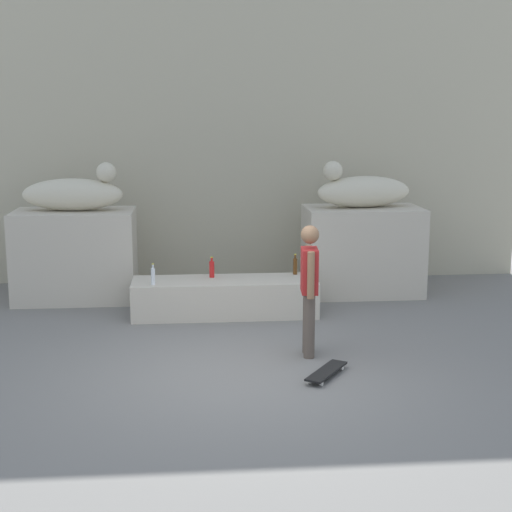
{
  "coord_description": "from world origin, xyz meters",
  "views": [
    {
      "loc": [
        -0.5,
        -8.51,
        3.09
      ],
      "look_at": [
        0.39,
        1.61,
        1.1
      ],
      "focal_mm": 53.17,
      "sensor_mm": 36.0,
      "label": 1
    }
  ],
  "objects_px": {
    "statue_reclining_right": "(362,190)",
    "bottle_brown": "(295,266)",
    "bottle_clear": "(153,276)",
    "statue_reclining_left": "(75,193)",
    "skater": "(309,284)",
    "bottle_red": "(212,269)",
    "skateboard": "(326,371)"
  },
  "relations": [
    {
      "from": "statue_reclining_right",
      "to": "bottle_brown",
      "type": "bearing_deg",
      "value": 27.27
    },
    {
      "from": "statue_reclining_left",
      "to": "bottle_clear",
      "type": "height_order",
      "value": "statue_reclining_left"
    },
    {
      "from": "statue_reclining_right",
      "to": "skateboard",
      "type": "relative_size",
      "value": 2.15
    },
    {
      "from": "statue_reclining_left",
      "to": "bottle_clear",
      "type": "relative_size",
      "value": 5.17
    },
    {
      "from": "statue_reclining_right",
      "to": "bottle_red",
      "type": "xyz_separation_m",
      "value": [
        -2.52,
        -0.99,
        -1.07
      ]
    },
    {
      "from": "statue_reclining_right",
      "to": "bottle_red",
      "type": "height_order",
      "value": "statue_reclining_right"
    },
    {
      "from": "statue_reclining_right",
      "to": "bottle_brown",
      "type": "xyz_separation_m",
      "value": [
        -1.23,
        -0.89,
        -1.07
      ]
    },
    {
      "from": "statue_reclining_right",
      "to": "skater",
      "type": "distance_m",
      "value": 3.55
    },
    {
      "from": "statue_reclining_right",
      "to": "bottle_clear",
      "type": "relative_size",
      "value": 5.28
    },
    {
      "from": "skateboard",
      "to": "bottle_red",
      "type": "xyz_separation_m",
      "value": [
        -1.24,
        2.98,
        0.62
      ]
    },
    {
      "from": "bottle_red",
      "to": "statue_reclining_left",
      "type": "bearing_deg",
      "value": 155.31
    },
    {
      "from": "skater",
      "to": "bottle_brown",
      "type": "relative_size",
      "value": 5.16
    },
    {
      "from": "statue_reclining_left",
      "to": "skateboard",
      "type": "bearing_deg",
      "value": -45.82
    },
    {
      "from": "bottle_brown",
      "to": "bottle_clear",
      "type": "xyz_separation_m",
      "value": [
        -2.17,
        -0.51,
        -0.0
      ]
    },
    {
      "from": "statue_reclining_left",
      "to": "bottle_red",
      "type": "relative_size",
      "value": 5.12
    },
    {
      "from": "statue_reclining_left",
      "to": "skater",
      "type": "relative_size",
      "value": 0.98
    },
    {
      "from": "skater",
      "to": "bottle_clear",
      "type": "relative_size",
      "value": 5.29
    },
    {
      "from": "statue_reclining_right",
      "to": "skateboard",
      "type": "xyz_separation_m",
      "value": [
        -1.28,
        -3.97,
        -1.69
      ]
    },
    {
      "from": "bottle_brown",
      "to": "bottle_red",
      "type": "bearing_deg",
      "value": -175.7
    },
    {
      "from": "skater",
      "to": "bottle_red",
      "type": "bearing_deg",
      "value": -147.46
    },
    {
      "from": "bottle_clear",
      "to": "skateboard",
      "type": "bearing_deg",
      "value": -50.54
    },
    {
      "from": "bottle_red",
      "to": "bottle_clear",
      "type": "xyz_separation_m",
      "value": [
        -0.87,
        -0.41,
        -0.0
      ]
    },
    {
      "from": "bottle_clear",
      "to": "bottle_red",
      "type": "bearing_deg",
      "value": 25.45
    },
    {
      "from": "bottle_clear",
      "to": "statue_reclining_left",
      "type": "bearing_deg",
      "value": 132.34
    },
    {
      "from": "statue_reclining_left",
      "to": "bottle_brown",
      "type": "height_order",
      "value": "statue_reclining_left"
    },
    {
      "from": "skater",
      "to": "bottle_brown",
      "type": "bearing_deg",
      "value": -178.93
    },
    {
      "from": "statue_reclining_left",
      "to": "bottle_clear",
      "type": "bearing_deg",
      "value": -43.99
    },
    {
      "from": "bottle_brown",
      "to": "statue_reclining_right",
      "type": "bearing_deg",
      "value": 35.93
    },
    {
      "from": "statue_reclining_right",
      "to": "skater",
      "type": "bearing_deg",
      "value": 57.98
    },
    {
      "from": "skateboard",
      "to": "bottle_brown",
      "type": "relative_size",
      "value": 2.4
    },
    {
      "from": "statue_reclining_right",
      "to": "skateboard",
      "type": "distance_m",
      "value": 4.5
    },
    {
      "from": "statue_reclining_left",
      "to": "statue_reclining_right",
      "type": "bearing_deg",
      "value": 3.64
    }
  ]
}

